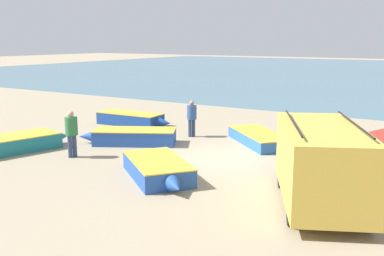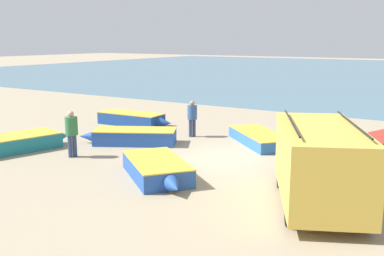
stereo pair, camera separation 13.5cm
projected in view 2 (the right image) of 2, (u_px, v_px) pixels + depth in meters
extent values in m
plane|color=gray|center=(224.00, 159.00, 17.26)|extent=(200.00, 200.00, 0.00)
cube|color=gold|center=(320.00, 162.00, 12.17)|extent=(3.86, 5.14, 1.93)
cube|color=black|center=(307.00, 158.00, 14.62)|extent=(1.74, 0.89, 0.87)
cube|color=#1E232D|center=(309.00, 125.00, 14.33)|extent=(1.65, 0.82, 0.62)
cylinder|color=black|center=(281.00, 177.00, 13.87)|extent=(0.49, 0.72, 0.69)
cylinder|color=black|center=(340.00, 179.00, 13.67)|extent=(0.49, 0.72, 0.69)
cylinder|color=black|center=(290.00, 212.00, 11.02)|extent=(0.49, 0.72, 0.69)
cylinder|color=black|center=(365.00, 215.00, 10.81)|extent=(0.49, 0.72, 0.69)
cylinder|color=black|center=(292.00, 122.00, 12.05)|extent=(1.70, 3.52, 0.05)
cylinder|color=black|center=(353.00, 123.00, 11.87)|extent=(1.70, 3.52, 0.05)
cube|color=navy|center=(131.00, 119.00, 24.11)|extent=(3.60, 1.49, 0.62)
cone|color=navy|center=(165.00, 123.00, 23.06)|extent=(0.80, 0.62, 0.59)
cube|color=gold|center=(131.00, 115.00, 24.06)|extent=(0.25, 1.24, 0.05)
cube|color=gold|center=(131.00, 113.00, 24.05)|extent=(3.63, 1.51, 0.04)
cube|color=#234CA3|center=(381.00, 144.00, 18.47)|extent=(2.71, 3.85, 0.58)
cube|color=#B22D23|center=(382.00, 139.00, 18.43)|extent=(1.40, 0.70, 0.05)
cube|color=#B22D23|center=(382.00, 137.00, 18.41)|extent=(2.73, 3.89, 0.04)
cube|color=#2D66AD|center=(259.00, 139.00, 19.69)|extent=(3.77, 3.66, 0.47)
cone|color=#2D66AD|center=(241.00, 129.00, 21.87)|extent=(0.91, 0.89, 0.45)
cube|color=gold|center=(259.00, 135.00, 19.66)|extent=(1.08, 1.14, 0.05)
cube|color=gold|center=(259.00, 133.00, 19.64)|extent=(3.81, 3.69, 0.04)
cube|color=#1E757F|center=(16.00, 143.00, 18.51)|extent=(2.46, 3.69, 0.60)
cone|color=#1E757F|center=(62.00, 136.00, 19.89)|extent=(0.74, 0.86, 0.57)
cube|color=gold|center=(15.00, 138.00, 18.46)|extent=(1.53, 0.58, 0.05)
cube|color=gold|center=(15.00, 136.00, 18.44)|extent=(2.48, 3.73, 0.04)
cube|color=#234CA3|center=(157.00, 169.00, 14.90)|extent=(3.49, 3.23, 0.57)
cone|color=#234CA3|center=(174.00, 186.00, 13.13)|extent=(0.88, 0.86, 0.55)
cube|color=gold|center=(156.00, 162.00, 14.86)|extent=(1.09, 1.31, 0.05)
cube|color=gold|center=(156.00, 160.00, 14.84)|extent=(3.52, 3.27, 0.04)
cube|color=#234CA3|center=(135.00, 137.00, 19.71)|extent=(3.76, 2.94, 0.61)
cone|color=#234CA3|center=(88.00, 136.00, 19.85)|extent=(0.95, 0.87, 0.58)
cube|color=gold|center=(135.00, 132.00, 19.67)|extent=(0.81, 1.27, 0.05)
cube|color=gold|center=(135.00, 130.00, 19.65)|extent=(3.80, 2.97, 0.04)
cylinder|color=navy|center=(194.00, 128.00, 21.14)|extent=(0.16, 0.16, 0.83)
cylinder|color=navy|center=(190.00, 128.00, 21.11)|extent=(0.16, 0.16, 0.83)
cylinder|color=#335189|center=(192.00, 112.00, 20.98)|extent=(0.45, 0.45, 0.66)
sphere|color=tan|center=(192.00, 103.00, 20.89)|extent=(0.23, 0.23, 0.23)
cylinder|color=navy|center=(70.00, 146.00, 17.41)|extent=(0.17, 0.17, 0.88)
cylinder|color=navy|center=(75.00, 146.00, 17.51)|extent=(0.17, 0.17, 0.88)
cylinder|color=#2D6B3D|center=(71.00, 126.00, 17.31)|extent=(0.48, 0.48, 0.70)
sphere|color=tan|center=(71.00, 114.00, 17.22)|extent=(0.24, 0.24, 0.24)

